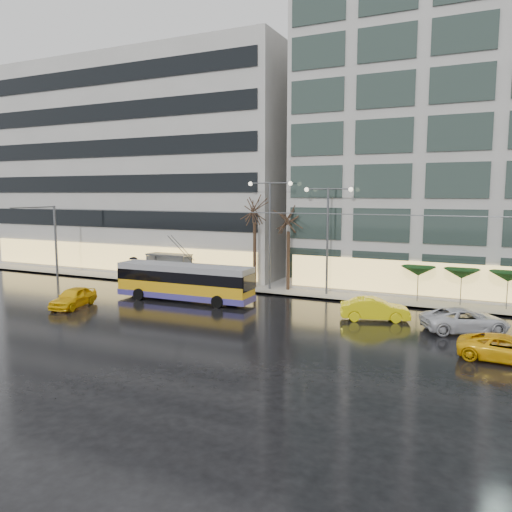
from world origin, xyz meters
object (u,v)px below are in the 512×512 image
Objects in this scene: taxi_a at (73,297)px; street_lamp_near at (270,220)px; trolleybus at (185,283)px; bus_shelter at (167,261)px.

street_lamp_near is at bearing 36.18° from taxi_a.
street_lamp_near is 2.14× the size of taxi_a.
trolleybus is 1.22× the size of street_lamp_near.
street_lamp_near is at bearing 56.54° from trolleybus.
trolleybus is at bearing -123.46° from street_lamp_near.
bus_shelter reaches higher than taxi_a.
street_lamp_near is (10.38, 0.11, 4.03)m from bus_shelter.
bus_shelter is at bearing -179.37° from street_lamp_near.
street_lamp_near reaches higher than trolleybus.
trolleybus is 9.04m from street_lamp_near.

